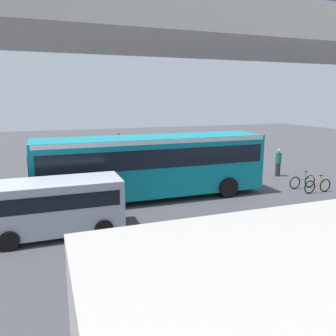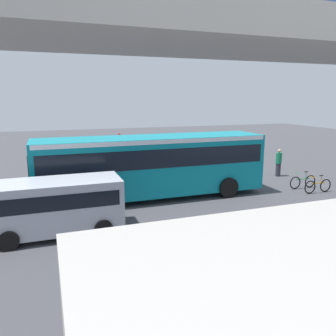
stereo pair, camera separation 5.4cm
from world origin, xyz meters
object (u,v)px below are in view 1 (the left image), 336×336
(city_bus, at_px, (152,162))
(bicycle_orange, at_px, (318,186))
(traffic_sign, at_px, (119,147))
(bicycle_green, at_px, (302,182))
(pedestrian, at_px, (278,163))
(parked_van, at_px, (56,204))

(city_bus, xyz_separation_m, bicycle_orange, (-8.67, 2.18, -1.51))
(traffic_sign, bearing_deg, city_bus, 95.32)
(bicycle_orange, bearing_deg, city_bus, -14.14)
(traffic_sign, bearing_deg, bicycle_orange, 139.85)
(city_bus, distance_m, bicycle_green, 8.78)
(pedestrian, bearing_deg, bicycle_green, 78.18)
(parked_van, distance_m, pedestrian, 14.92)
(pedestrian, bearing_deg, parked_van, 20.30)
(city_bus, height_order, pedestrian, city_bus)
(bicycle_orange, xyz_separation_m, traffic_sign, (9.18, -7.75, 1.52))
(bicycle_green, distance_m, pedestrian, 3.13)
(parked_van, height_order, bicycle_green, parked_van)
(parked_van, relative_size, bicycle_orange, 2.71)
(parked_van, bearing_deg, pedestrian, -159.70)
(parked_van, distance_m, bicycle_orange, 13.53)
(parked_van, xyz_separation_m, bicycle_orange, (-13.46, -1.12, -0.81))
(city_bus, bearing_deg, parked_van, 34.55)
(bicycle_green, bearing_deg, parked_van, 9.16)
(city_bus, height_order, bicycle_orange, city_bus)
(pedestrian, bearing_deg, city_bus, 11.53)
(city_bus, height_order, parked_van, city_bus)
(bicycle_orange, height_order, traffic_sign, traffic_sign)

